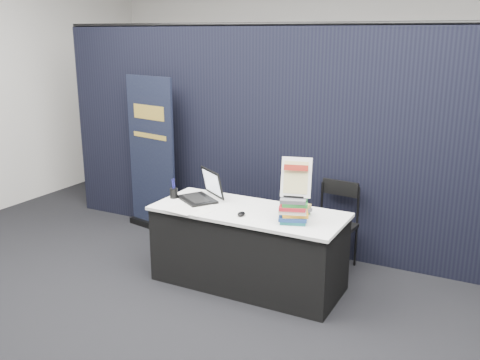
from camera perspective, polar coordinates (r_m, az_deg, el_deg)
name	(u,v)px	position (r m, az deg, el deg)	size (l,w,h in m)	color
floor	(219,309)	(4.81, -2.20, -13.59)	(8.00, 8.00, 0.00)	black
wall_back	(358,75)	(7.94, 12.45, 10.90)	(8.00, 0.02, 3.50)	beige
drape_partition	(293,142)	(5.76, 5.64, 4.03)	(6.00, 0.08, 2.40)	black
display_table	(248,247)	(5.08, 0.87, -7.21)	(1.80, 0.75, 0.75)	black
laptop	(200,192)	(5.27, -4.28, -1.32)	(0.48, 0.50, 0.29)	black
mouse	(241,214)	(4.80, 0.14, -3.63)	(0.07, 0.11, 0.03)	black
brochure_left	(182,210)	(4.98, -6.21, -3.19)	(0.29, 0.21, 0.00)	silver
brochure_mid	(194,211)	(4.95, -4.91, -3.27)	(0.29, 0.20, 0.00)	silver
brochure_right	(198,205)	(5.11, -4.45, -2.64)	(0.25, 0.18, 0.00)	silver
pen_cup	(174,193)	(5.33, -7.08, -1.40)	(0.08, 0.08, 0.10)	black
book_stack_tall	(294,210)	(4.63, 5.77, -3.21)	(0.28, 0.26, 0.22)	#1A6464
book_stack_short	(296,209)	(4.85, 6.02, -3.13)	(0.25, 0.21, 0.09)	#207B2F
info_sign	(296,178)	(4.57, 6.01, 0.22)	(0.28, 0.17, 0.35)	black
pullup_banner	(152,164)	(6.47, -9.40, 1.75)	(0.79, 0.25, 1.86)	black
stacking_chair	(334,222)	(5.48, 10.02, -4.43)	(0.44, 0.45, 0.89)	black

